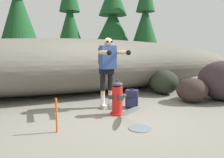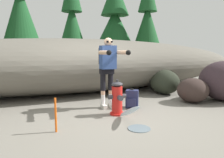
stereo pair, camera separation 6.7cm
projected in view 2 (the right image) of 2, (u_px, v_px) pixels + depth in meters
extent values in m
cube|color=slate|center=(119.00, 117.00, 4.55)|extent=(56.00, 56.00, 0.04)
ellipsoid|color=#666056|center=(80.00, 65.00, 7.23)|extent=(13.61, 3.20, 1.79)
cylinder|color=red|center=(117.00, 114.00, 4.67)|extent=(0.31, 0.31, 0.04)
cylinder|color=red|center=(117.00, 100.00, 4.62)|extent=(0.23, 0.23, 0.58)
ellipsoid|color=#333338|center=(117.00, 84.00, 4.58)|extent=(0.24, 0.24, 0.10)
cylinder|color=#333338|center=(117.00, 81.00, 4.57)|extent=(0.06, 0.06, 0.05)
cylinder|color=#333338|center=(110.00, 97.00, 4.55)|extent=(0.09, 0.09, 0.09)
cylinder|color=#333338|center=(124.00, 96.00, 4.68)|extent=(0.09, 0.09, 0.09)
cylinder|color=#333338|center=(120.00, 98.00, 4.47)|extent=(0.11, 0.09, 0.11)
ellipsoid|color=silver|center=(129.00, 112.00, 4.13)|extent=(0.10, 0.82, 0.47)
cylinder|color=slate|center=(139.00, 128.00, 3.81)|extent=(0.41, 0.41, 0.01)
cube|color=beige|center=(112.00, 106.00, 5.23)|extent=(0.11, 0.26, 0.09)
cylinder|color=white|center=(111.00, 99.00, 5.27)|extent=(0.10, 0.10, 0.24)
cylinder|color=#DBAD89|center=(111.00, 92.00, 5.25)|extent=(0.10, 0.10, 0.10)
cylinder|color=black|center=(111.00, 81.00, 5.21)|extent=(0.13, 0.13, 0.43)
cube|color=beige|center=(104.00, 106.00, 5.16)|extent=(0.11, 0.26, 0.09)
cylinder|color=white|center=(103.00, 99.00, 5.19)|extent=(0.10, 0.10, 0.24)
cylinder|color=#DBAD89|center=(103.00, 92.00, 5.17)|extent=(0.10, 0.10, 0.10)
cylinder|color=black|center=(103.00, 82.00, 5.14)|extent=(0.13, 0.13, 0.43)
cube|color=black|center=(107.00, 71.00, 5.14)|extent=(0.33, 0.21, 0.16)
cube|color=#2D4784|center=(108.00, 57.00, 5.02)|extent=(0.37, 0.25, 0.55)
cube|color=black|center=(105.00, 56.00, 5.20)|extent=(0.28, 0.17, 0.40)
sphere|color=#DBAD89|center=(108.00, 42.00, 4.95)|extent=(0.20, 0.20, 0.20)
cube|color=black|center=(110.00, 42.00, 4.87)|extent=(0.15, 0.02, 0.04)
cylinder|color=#DBAD89|center=(123.00, 52.00, 4.74)|extent=(0.11, 0.58, 0.09)
sphere|color=black|center=(128.00, 53.00, 4.50)|extent=(0.11, 0.11, 0.11)
cylinder|color=#DBAD89|center=(104.00, 53.00, 4.58)|extent=(0.11, 0.58, 0.09)
sphere|color=black|center=(109.00, 53.00, 4.33)|extent=(0.11, 0.11, 0.11)
cube|color=#23284C|center=(132.00, 99.00, 5.19)|extent=(0.36, 0.34, 0.44)
cube|color=#23284C|center=(131.00, 103.00, 5.08)|extent=(0.21, 0.17, 0.20)
torus|color=black|center=(132.00, 89.00, 5.16)|extent=(0.10, 0.10, 0.02)
cube|color=black|center=(136.00, 98.00, 5.29)|extent=(0.06, 0.05, 0.37)
cube|color=black|center=(129.00, 98.00, 5.32)|extent=(0.06, 0.05, 0.37)
ellipsoid|color=#262B20|center=(164.00, 82.00, 6.86)|extent=(0.95, 1.18, 0.79)
ellipsoid|color=#322622|center=(193.00, 90.00, 5.73)|extent=(1.16, 1.16, 0.66)
ellipsoid|color=#35272D|center=(224.00, 81.00, 5.94)|extent=(1.42, 1.38, 1.11)
cylinder|color=#47331E|center=(23.00, 61.00, 11.70)|extent=(0.24, 0.24, 1.70)
cone|color=#194C23|center=(21.00, 15.00, 11.37)|extent=(1.99, 1.99, 3.17)
cylinder|color=#47331E|center=(73.00, 64.00, 13.20)|extent=(0.23, 0.23, 1.09)
cone|color=#194C23|center=(72.00, 30.00, 12.92)|extent=(1.91, 1.91, 3.17)
cylinder|color=#47331E|center=(115.00, 62.00, 14.37)|extent=(0.34, 0.34, 1.33)
cone|color=#194C23|center=(115.00, 30.00, 14.09)|extent=(2.85, 2.85, 2.86)
cylinder|color=#47331E|center=(146.00, 61.00, 13.81)|extent=(0.22, 0.22, 1.46)
cone|color=#194C23|center=(147.00, 27.00, 13.53)|extent=(1.86, 1.86, 2.86)
cylinder|color=#E55914|center=(56.00, 115.00, 3.62)|extent=(0.04, 0.04, 0.60)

